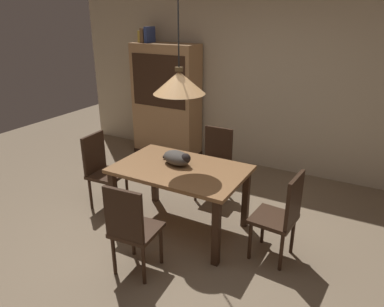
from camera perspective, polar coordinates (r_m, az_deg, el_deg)
ground at (r=3.88m, az=-4.47°, el=-14.98°), size 10.00×10.00×0.00m
back_wall at (r=5.58m, az=10.42°, el=12.41°), size 6.40×0.10×2.90m
dining_table at (r=3.90m, az=-1.86°, el=-3.61°), size 1.40×0.90×0.75m
chair_far_back at (r=4.66m, az=3.65°, el=-1.11°), size 0.40×0.40×0.93m
chair_right_side at (r=3.58m, az=14.08°, el=-9.25°), size 0.43×0.43×0.93m
chair_left_side at (r=4.58m, az=-14.12°, el=-2.18°), size 0.42×0.42×0.93m
chair_near_front at (r=3.33m, az=-9.60°, el=-11.38°), size 0.43×0.43×0.93m
cat_sleeping at (r=3.91m, az=-2.35°, el=-0.70°), size 0.40×0.31×0.16m
pendant_lamp at (r=3.58m, az=-2.06°, el=11.22°), size 0.52×0.52×1.30m
hutch_bookcase at (r=6.01m, az=-4.06°, el=7.88°), size 1.12×0.45×1.85m
book_yellow_short at (r=6.10m, az=-7.89°, el=17.94°), size 0.04×0.20×0.18m
book_brown_thick at (r=6.05m, az=-7.34°, el=18.13°), size 0.06×0.24×0.22m
book_blue_wide at (r=6.01m, az=-6.74°, el=18.23°), size 0.06×0.24×0.24m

